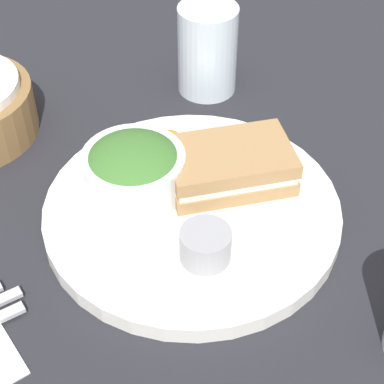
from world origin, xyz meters
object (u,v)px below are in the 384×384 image
object	(u,v)px
dressing_cup	(205,245)
drink_glass	(207,50)
plate	(192,211)
salad_bowl	(134,168)
sandwich	(229,166)

from	to	relation	value
dressing_cup	drink_glass	world-z (taller)	drink_glass
plate	drink_glass	world-z (taller)	drink_glass
dressing_cup	drink_glass	size ratio (longest dim) A/B	0.43
salad_bowl	dressing_cup	world-z (taller)	salad_bowl
salad_bowl	drink_glass	xyz separation A→B (m)	(0.21, 0.14, 0.01)
drink_glass	salad_bowl	bearing A→B (deg)	-146.21
sandwich	dressing_cup	world-z (taller)	sandwich
plate	dressing_cup	xyz separation A→B (m)	(-0.03, -0.07, 0.03)
dressing_cup	plate	bearing A→B (deg)	64.28
sandwich	salad_bowl	bearing A→B (deg)	151.61
plate	sandwich	bearing A→B (deg)	7.88
sandwich	drink_glass	distance (m)	0.22
sandwich	dressing_cup	size ratio (longest dim) A/B	3.08
plate	salad_bowl	distance (m)	0.08
sandwich	dressing_cup	bearing A→B (deg)	-139.82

